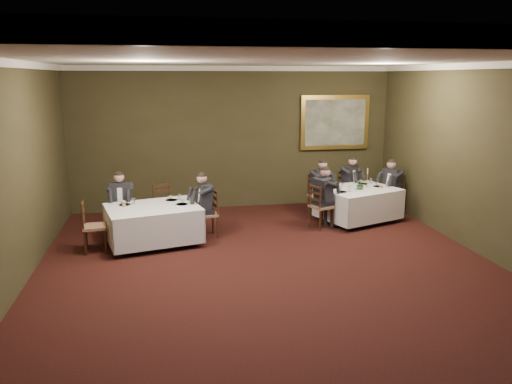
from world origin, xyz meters
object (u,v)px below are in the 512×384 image
object	(u,v)px
chair_main_backright	(348,199)
diner_main_backright	(349,190)
diner_main_backleft	(319,194)
table_main	(358,202)
chair_sec_backright	(166,216)
candlestick	(367,180)
chair_sec_endleft	(95,237)
diner_sec_backleft	(121,210)
centerpiece	(361,184)
diner_sec_endright	(207,213)
chair_sec_endright	(207,223)
chair_sec_backleft	(122,221)
diner_main_endleft	(321,205)
chair_main_endleft	(321,215)
table_second	(153,222)
chair_main_backleft	(319,203)
diner_main_endright	(392,194)
painting	(335,122)
chair_main_endright	(392,203)

from	to	relation	value
chair_main_backright	diner_main_backright	xyz separation A→B (m)	(0.01, -0.01, 0.23)
diner_main_backright	diner_main_backleft	bearing A→B (deg)	-14.39
table_main	chair_sec_backright	world-z (taller)	chair_sec_backright
diner_main_backleft	chair_sec_backright	size ratio (longest dim) A/B	1.35
chair_sec_backright	candlestick	size ratio (longest dim) A/B	2.21
chair_main_backright	chair_sec_endleft	world-z (taller)	same
diner_sec_backleft	centerpiece	world-z (taller)	diner_sec_backleft
chair_sec_backright	diner_sec_endright	distance (m)	1.13
chair_sec_endright	centerpiece	bearing A→B (deg)	-91.37
chair_sec_backright	chair_sec_backleft	bearing A→B (deg)	-13.00
chair_sec_backleft	diner_main_endleft	bearing A→B (deg)	174.34
chair_main_endleft	diner_sec_backleft	size ratio (longest dim) A/B	0.74
table_second	chair_main_backleft	distance (m)	4.13
diner_main_endright	diner_main_backright	bearing A→B (deg)	30.89
chair_sec_endleft	candlestick	world-z (taller)	candlestick
diner_main_backleft	chair_sec_endright	xyz separation A→B (m)	(-2.79, -1.17, -0.23)
diner_main_endleft	painting	xyz separation A→B (m)	(0.99, 2.13, 1.59)
chair_sec_backleft	painting	xyz separation A→B (m)	(5.25, 1.76, 1.82)
chair_main_endleft	diner_main_endleft	world-z (taller)	diner_main_endleft
diner_main_endleft	chair_main_endright	distance (m)	2.14
chair_main_endleft	diner_main_endleft	size ratio (longest dim) A/B	0.74
diner_main_endleft	painting	distance (m)	2.84
chair_sec_backleft	chair_main_backleft	bearing A→B (deg)	-172.54
chair_main_backright	chair_sec_endright	xyz separation A→B (m)	(-3.63, -1.49, 0.00)
painting	diner_sec_endright	bearing A→B (deg)	-146.86
table_second	painting	xyz separation A→B (m)	(4.59, 2.54, 1.66)
table_main	painting	world-z (taller)	painting
table_main	chair_main_backleft	distance (m)	0.99
table_second	diner_sec_backleft	world-z (taller)	diner_sec_backleft
table_main	chair_sec_endleft	bearing A→B (deg)	-169.79
chair_main_backright	painting	xyz separation A→B (m)	(-0.13, 0.80, 1.82)
diner_main_backright	diner_sec_backleft	distance (m)	5.48
chair_sec_endright	chair_main_endleft	bearing A→B (deg)	-94.72
diner_main_endleft	diner_sec_backleft	world-z (taller)	same
diner_main_endright	candlestick	world-z (taller)	diner_main_endright
diner_main_endright	painting	world-z (taller)	painting
diner_main_endright	diner_sec_backleft	world-z (taller)	same
chair_main_backright	chair_sec_endright	bearing A→B (deg)	-11.94
table_second	diner_sec_backleft	bearing A→B (deg)	130.88
diner_main_endright	chair_sec_endright	world-z (taller)	diner_main_endright
chair_main_endleft	chair_main_endright	world-z (taller)	same
diner_main_backleft	chair_main_endright	bearing A→B (deg)	145.20
chair_main_endleft	painting	xyz separation A→B (m)	(1.00, 2.13, 1.82)
table_main	chair_main_endleft	distance (m)	1.08
table_main	centerpiece	world-z (taller)	centerpiece
painting	table_main	bearing A→B (deg)	-90.00
table_second	diner_main_backright	distance (m)	5.03
chair_main_endleft	diner_main_endleft	distance (m)	0.23
chair_main_endleft	diner_main_endright	bearing A→B (deg)	88.99
chair_sec_backleft	diner_sec_backleft	xyz separation A→B (m)	(0.00, -0.01, 0.23)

